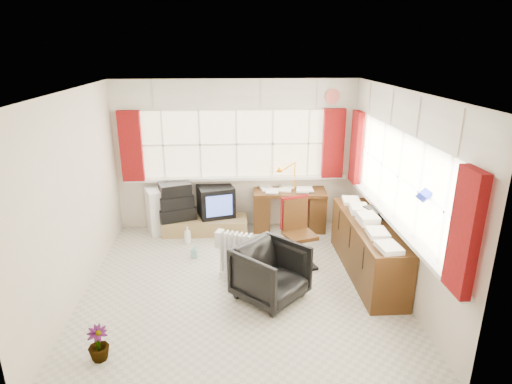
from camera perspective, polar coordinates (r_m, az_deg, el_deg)
ground at (r=5.78m, az=-2.02°, el=-12.19°), size 4.00×4.00×0.00m
room_walls at (r=5.17m, az=-2.20°, el=2.20°), size 4.00×4.00×4.00m
window_back at (r=7.19m, az=-2.55°, el=2.39°), size 3.70×0.12×3.60m
window_right at (r=5.74m, az=17.70°, el=-2.87°), size 0.12×3.70×3.60m
curtains at (r=6.16m, az=6.23°, el=4.40°), size 3.83×3.83×1.15m
overhead_cabinets at (r=6.08m, az=6.94°, el=11.81°), size 3.98×3.98×0.48m
desk at (r=7.30m, az=4.44°, el=-2.01°), size 1.25×0.69×0.73m
desk_lamp at (r=7.22m, az=5.20°, el=3.02°), size 0.18×0.16×0.47m
task_chair at (r=6.10m, az=5.44°, el=-4.98°), size 0.52×0.54×0.99m
office_chair at (r=5.34m, az=1.97°, el=-10.71°), size 1.07×1.07×0.70m
radiator at (r=5.81m, az=-2.65°, el=-9.01°), size 0.47×0.32×0.66m
credenza at (r=6.05m, az=14.60°, el=-7.09°), size 0.50×2.00×0.85m
file_tray at (r=6.16m, az=15.84°, el=-2.59°), size 0.35×0.40×0.11m
tv_bench at (r=7.27m, az=-6.77°, el=-4.41°), size 1.40×0.50×0.25m
crt_tv at (r=7.26m, az=-5.41°, el=-1.16°), size 0.68×0.65×0.52m
hifi_stack at (r=7.18m, az=-10.65°, el=-1.34°), size 0.68×0.55×0.62m
mini_fridge at (r=7.33m, az=-12.47°, el=-2.39°), size 0.58×0.58×0.76m
spray_bottle_a at (r=6.91m, az=-9.13°, el=-5.66°), size 0.15×0.15×0.28m
spray_bottle_b at (r=6.47m, az=-8.24°, el=-7.80°), size 0.10×0.10×0.20m
flower_vase at (r=4.76m, az=-20.30°, el=-18.45°), size 0.27×0.27×0.37m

